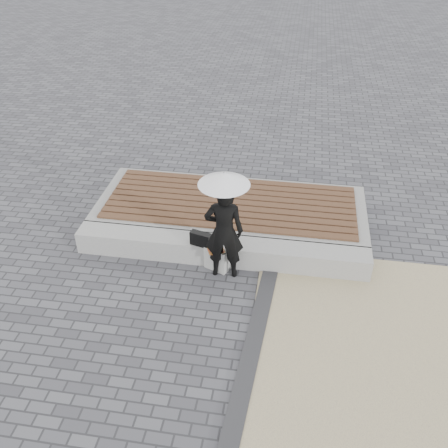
{
  "coord_description": "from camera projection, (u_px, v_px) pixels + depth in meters",
  "views": [
    {
      "loc": [
        1.12,
        -5.04,
        5.45
      ],
      "look_at": [
        0.12,
        1.25,
        1.0
      ],
      "focal_mm": 40.11,
      "sensor_mm": 36.0,
      "label": 1
    }
  ],
  "objects": [
    {
      "name": "timber_platform",
      "position": [
        231.0,
        212.0,
        9.49
      ],
      "size": [
        5.0,
        2.0,
        0.4
      ],
      "primitive_type": "cube",
      "color": "gray",
      "rests_on": "ground"
    },
    {
      "name": "magazine",
      "position": [
        216.0,
        250.0,
        8.15
      ],
      "size": [
        0.33,
        0.29,
        0.01
      ],
      "primitive_type": "cube",
      "rotation": [
        0.0,
        0.0,
        0.42
      ],
      "color": "red",
      "rests_on": "canvas_tote"
    },
    {
      "name": "edging_band",
      "position": [
        249.0,
        359.0,
        6.83
      ],
      "size": [
        0.61,
        5.2,
        0.04
      ],
      "primitive_type": "cube",
      "rotation": [
        0.0,
        0.0,
        -0.07
      ],
      "color": "#2D2D30",
      "rests_on": "ground"
    },
    {
      "name": "handbag",
      "position": [
        201.0,
        239.0,
        8.24
      ],
      "size": [
        0.37,
        0.21,
        0.25
      ],
      "primitive_type": "cube",
      "rotation": [
        0.0,
        0.0,
        -0.27
      ],
      "color": "black",
      "rests_on": "seating_ledge"
    },
    {
      "name": "seating_ledge",
      "position": [
        220.0,
        250.0,
        8.52
      ],
      "size": [
        5.0,
        0.45,
        0.4
      ],
      "primitive_type": "cube",
      "color": "#A1A19C",
      "rests_on": "ground"
    },
    {
      "name": "canvas_tote",
      "position": [
        217.0,
        259.0,
        8.32
      ],
      "size": [
        0.44,
        0.32,
        0.42
      ],
      "primitive_type": "cube",
      "rotation": [
        0.0,
        0.0,
        -0.41
      ],
      "color": "#B8B8B4",
      "rests_on": "ground"
    },
    {
      "name": "woman",
      "position": [
        224.0,
        232.0,
        7.85
      ],
      "size": [
        0.65,
        0.46,
        1.71
      ],
      "primitive_type": "imported",
      "rotation": [
        0.0,
        0.0,
        3.22
      ],
      "color": "black",
      "rests_on": "ground"
    },
    {
      "name": "ground",
      "position": [
        203.0,
        327.0,
        7.34
      ],
      "size": [
        80.0,
        80.0,
        0.0
      ],
      "primitive_type": "plane",
      "color": "#505055",
      "rests_on": "ground"
    },
    {
      "name": "timber_decking",
      "position": [
        231.0,
        202.0,
        9.37
      ],
      "size": [
        4.6,
        1.8,
        0.04
      ],
      "primitive_type": null,
      "color": "brown",
      "rests_on": "timber_platform"
    },
    {
      "name": "parasol",
      "position": [
        224.0,
        179.0,
        7.3
      ],
      "size": [
        0.78,
        0.78,
        1.0
      ],
      "rotation": [
        0.0,
        0.0,
        0.37
      ],
      "color": "#A2A1A6",
      "rests_on": "ground"
    },
    {
      "name": "terrazzo_zone",
      "position": [
        436.0,
        383.0,
        6.51
      ],
      "size": [
        5.0,
        5.0,
        0.02
      ],
      "primitive_type": "cube",
      "color": "tan",
      "rests_on": "ground"
    }
  ]
}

